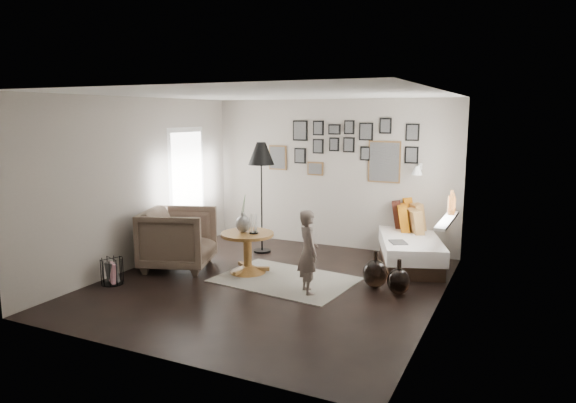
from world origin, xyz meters
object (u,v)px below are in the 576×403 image
at_px(child, 308,252).
at_px(magazine_basket, 112,271).
at_px(pedestal_table, 248,254).
at_px(armchair, 179,239).
at_px(demijohn_large, 375,273).
at_px(daybed, 411,243).
at_px(demijohn_small, 399,281).
at_px(floor_lamp, 261,158).
at_px(vase, 243,221).

bearing_deg(child, magazine_basket, 66.12).
distance_m(pedestal_table, armchair, 1.12).
bearing_deg(demijohn_large, armchair, -172.57).
height_order(pedestal_table, child, child).
bearing_deg(pedestal_table, daybed, 38.69).
relative_size(magazine_basket, child, 0.34).
relative_size(armchair, demijohn_large, 1.96).
height_order(daybed, child, child).
distance_m(daybed, magazine_basket, 4.56).
relative_size(magazine_basket, demijohn_small, 0.81).
height_order(magazine_basket, child, child).
relative_size(magazine_basket, demijohn_large, 0.74).
xyz_separation_m(magazine_basket, demijohn_large, (3.36, 1.41, 0.02)).
distance_m(floor_lamp, magazine_basket, 2.99).
height_order(demijohn_small, child, child).
distance_m(daybed, armchair, 3.66).
bearing_deg(armchair, demijohn_small, -104.61).
height_order(vase, daybed, vase).
bearing_deg(demijohn_small, child, -156.84).
bearing_deg(demijohn_small, floor_lamp, 157.35).
relative_size(daybed, demijohn_large, 4.15).
relative_size(vase, child, 0.50).
relative_size(daybed, child, 1.92).
bearing_deg(vase, daybed, 37.29).
xyz_separation_m(vase, floor_lamp, (-0.29, 1.12, 0.84)).
distance_m(pedestal_table, vase, 0.51).
height_order(pedestal_table, armchair, armchair).
bearing_deg(child, demijohn_small, -108.16).
bearing_deg(demijohn_small, demijohn_large, 161.08).
bearing_deg(daybed, demijohn_large, -115.30).
bearing_deg(armchair, demijohn_large, -101.80).
bearing_deg(armchair, vase, -95.80).
xyz_separation_m(daybed, demijohn_large, (-0.16, -1.48, -0.11)).
xyz_separation_m(demijohn_small, child, (-1.10, -0.47, 0.38)).
xyz_separation_m(armchair, floor_lamp, (0.72, 1.36, 1.16)).
bearing_deg(armchair, magazine_basket, 140.60).
relative_size(daybed, magazine_basket, 5.65).
bearing_deg(vase, armchair, -166.57).
height_order(demijohn_large, demijohn_small, demijohn_large).
xyz_separation_m(floor_lamp, child, (1.53, -1.56, -1.06)).
relative_size(pedestal_table, armchair, 0.77).
distance_m(vase, armchair, 1.09).
bearing_deg(daybed, pedestal_table, -160.46).
bearing_deg(daybed, child, -132.77).
bearing_deg(floor_lamp, child, -45.66).
bearing_deg(armchair, child, -114.30).
distance_m(floor_lamp, demijohn_large, 2.85).
bearing_deg(armchair, pedestal_table, -97.76).
bearing_deg(vase, demijohn_small, 0.71).
bearing_deg(magazine_basket, vase, 42.38).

